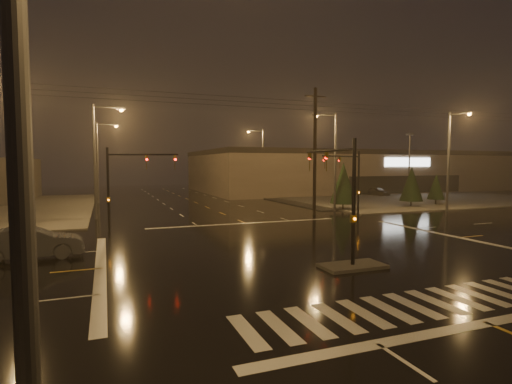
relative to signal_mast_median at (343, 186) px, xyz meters
The scene contains 24 objects.
ground 4.85m from the signal_mast_median, 90.00° to the left, with size 140.00×140.00×0.00m, color black.
sidewalk_ne 44.80m from the signal_mast_median, 47.79° to the left, with size 36.00×36.00×0.12m, color #413E3A.
median_island 3.79m from the signal_mast_median, 90.00° to the right, with size 3.00×1.60×0.15m, color #413E3A.
crosswalk 7.01m from the signal_mast_median, 90.00° to the right, with size 15.00×2.60×0.01m, color beige.
stop_bar_near 8.77m from the signal_mast_median, 90.00° to the right, with size 16.00×0.50×0.01m, color beige.
stop_bar_far 14.56m from the signal_mast_median, 90.00° to the left, with size 16.00×0.50×0.01m, color beige.
parking_lot 46.95m from the signal_mast_median, 41.60° to the left, with size 50.00×24.00×0.08m, color black.
retail_building 60.26m from the signal_mast_median, 54.49° to the left, with size 60.20×28.30×7.20m.
signal_mast_median is the anchor object (origin of this frame).
signal_mast_ne 16.27m from the signal_mast_median, 54.28° to the left, with size 4.84×1.86×6.00m.
signal_mast_nw 16.27m from the signal_mast_median, 125.72° to the left, with size 4.84×1.86×6.00m.
streetlight_0 16.48m from the signal_mast_median, 133.15° to the right, with size 2.77×0.32×10.00m.
streetlight_1 23.94m from the signal_mast_median, 117.96° to the left, with size 2.77×0.32×10.00m.
streetlight_2 38.78m from the signal_mast_median, 106.79° to the left, with size 2.77×0.32×10.00m.
streetlight_3 22.20m from the signal_mast_median, 59.61° to the left, with size 2.77×0.32×10.00m.
streetlight_4 40.69m from the signal_mast_median, 74.03° to the left, with size 2.77×0.32×10.00m.
streetlight_5 21.53m from the signal_mast_median, 138.30° to the left, with size 0.32×2.77×10.00m.
streetlight_6 26.29m from the signal_mast_median, 32.94° to the left, with size 0.32×2.77×10.00m.
utility_pole_1 19.00m from the signal_mast_median, 64.89° to the left, with size 2.20×0.32×12.00m.
conifer_0 23.37m from the signal_mast_median, 56.73° to the left, with size 2.76×2.76×5.02m.
conifer_1 29.11m from the signal_mast_median, 41.73° to the left, with size 2.52×2.52×4.64m.
conifer_2 32.84m from the signal_mast_median, 37.62° to the left, with size 1.94×1.94×3.73m.
car_parked 44.12m from the signal_mast_median, 50.07° to the left, with size 1.69×4.19×1.43m, color black.
car_crossing 15.91m from the signal_mast_median, 156.31° to the left, with size 1.74×5.00×1.65m, color slate.
Camera 1 is at (-10.72, -19.52, 4.79)m, focal length 28.00 mm.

